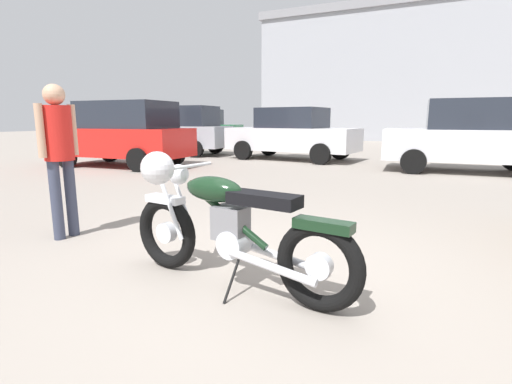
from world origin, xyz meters
The scene contains 9 objects.
ground_plane centered at (0.00, 0.00, 0.00)m, with size 80.00×80.00×0.00m, color gray.
vintage_motorcycle centered at (-0.25, -0.38, 0.49)m, with size 2.06×0.73×1.07m.
bystander centered at (-2.47, 0.10, 1.02)m, with size 0.30×0.46×1.66m.
pale_sedan_back centered at (-6.38, 5.66, 0.92)m, with size 3.90×1.84×1.78m.
silver_sedan_mid centered at (-8.56, 13.52, 0.92)m, with size 4.07×2.17×1.78m.
blue_hatchback_right centered at (-7.01, 9.39, 0.92)m, with size 3.96×1.95×1.78m.
white_estate_far centered at (-2.55, 9.18, 0.84)m, with size 4.43×2.45×1.67m.
red_hatchback_near centered at (2.44, 7.80, 0.92)m, with size 3.92×1.86×1.78m.
industrial_building centered at (1.47, 26.34, 4.20)m, with size 20.38×11.14×18.44m.
Camera 1 is at (1.02, -2.93, 1.29)m, focal length 26.80 mm.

